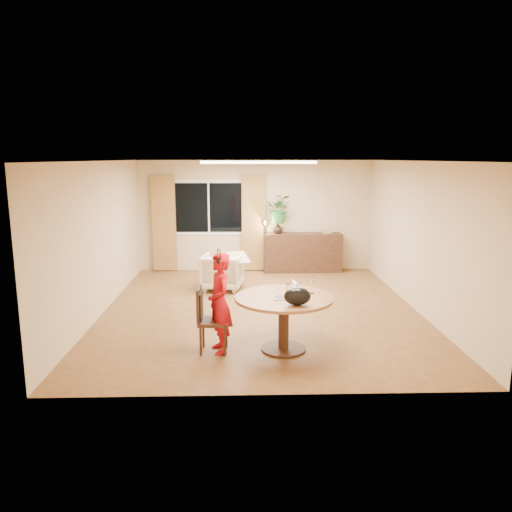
{
  "coord_description": "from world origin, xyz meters",
  "views": [
    {
      "loc": [
        -0.33,
        -8.5,
        2.65
      ],
      "look_at": [
        -0.09,
        -0.2,
        1.01
      ],
      "focal_mm": 35.0,
      "sensor_mm": 36.0,
      "label": 1
    }
  ],
  "objects": [
    {
      "name": "sideboard",
      "position": [
        1.1,
        3.01,
        0.46
      ],
      "size": [
        1.82,
        0.45,
        0.91
      ],
      "primitive_type": "cube",
      "color": "black",
      "rests_on": "floor"
    },
    {
      "name": "wall_back",
      "position": [
        0.0,
        3.25,
        1.3
      ],
      "size": [
        5.5,
        0.0,
        5.5
      ],
      "primitive_type": "plane",
      "rotation": [
        1.57,
        0.0,
        0.0
      ],
      "color": "#D4B18A",
      "rests_on": "floor"
    },
    {
      "name": "handbag",
      "position": [
        0.39,
        -2.31,
        0.89
      ],
      "size": [
        0.4,
        0.31,
        0.24
      ],
      "primitive_type": null,
      "rotation": [
        0.0,
        0.0,
        0.34
      ],
      "color": "black",
      "rests_on": "dining_table"
    },
    {
      "name": "pot_lid",
      "position": [
        0.49,
        -1.62,
        0.8
      ],
      "size": [
        0.27,
        0.27,
        0.04
      ],
      "primitive_type": null,
      "rotation": [
        0.0,
        0.0,
        0.11
      ],
      "color": "white",
      "rests_on": "dining_table"
    },
    {
      "name": "wall_right",
      "position": [
        2.75,
        0.0,
        1.3
      ],
      "size": [
        0.0,
        6.5,
        6.5
      ],
      "primitive_type": "plane",
      "rotation": [
        1.57,
        0.0,
        -1.57
      ],
      "color": "#D4B18A",
      "rests_on": "floor"
    },
    {
      "name": "curtain_right",
      "position": [
        -0.05,
        3.15,
        1.15
      ],
      "size": [
        0.55,
        0.08,
        2.25
      ],
      "primitive_type": "cube",
      "color": "brown",
      "rests_on": "wall_back"
    },
    {
      "name": "wine_glass",
      "position": [
        0.65,
        -1.74,
        0.88
      ],
      "size": [
        0.09,
        0.09,
        0.2
      ],
      "primitive_type": null,
      "rotation": [
        0.0,
        0.0,
        -0.32
      ],
      "color": "white",
      "rests_on": "dining_table"
    },
    {
      "name": "curtain_left",
      "position": [
        -2.15,
        3.15,
        1.15
      ],
      "size": [
        0.55,
        0.08,
        2.25
      ],
      "primitive_type": "cube",
      "color": "brown",
      "rests_on": "wall_back"
    },
    {
      "name": "child",
      "position": [
        -0.64,
        -1.92,
        0.7
      ],
      "size": [
        0.58,
        0.47,
        1.39
      ],
      "primitive_type": "imported",
      "rotation": [
        0.0,
        0.0,
        -1.27
      ],
      "color": "#B80E0E",
      "rests_on": "floor"
    },
    {
      "name": "vase",
      "position": [
        0.51,
        3.01,
        1.04
      ],
      "size": [
        0.28,
        0.28,
        0.25
      ],
      "primitive_type": "imported",
      "rotation": [
        0.0,
        0.0,
        0.22
      ],
      "color": "black",
      "rests_on": "sideboard"
    },
    {
      "name": "tumbler",
      "position": [
        0.33,
        -1.65,
        0.83
      ],
      "size": [
        0.09,
        0.09,
        0.11
      ],
      "primitive_type": null,
      "rotation": [
        0.0,
        0.0,
        0.19
      ],
      "color": "white",
      "rests_on": "dining_table"
    },
    {
      "name": "ceiling",
      "position": [
        0.0,
        0.0,
        2.6
      ],
      "size": [
        6.5,
        6.5,
        0.0
      ],
      "primitive_type": "plane",
      "rotation": [
        3.14,
        0.0,
        0.0
      ],
      "color": "white",
      "rests_on": "wall_back"
    },
    {
      "name": "desk_lamp",
      "position": [
        0.22,
        2.96,
        1.08
      ],
      "size": [
        0.17,
        0.17,
        0.34
      ],
      "primitive_type": null,
      "rotation": [
        0.0,
        0.0,
        -0.26
      ],
      "color": "black",
      "rests_on": "sideboard"
    },
    {
      "name": "ceiling_panel",
      "position": [
        0.0,
        1.2,
        2.57
      ],
      "size": [
        2.2,
        0.35,
        0.05
      ],
      "primitive_type": "cube",
      "color": "white",
      "rests_on": "ceiling"
    },
    {
      "name": "window",
      "position": [
        -1.1,
        3.23,
        1.5
      ],
      "size": [
        1.7,
        0.03,
        1.3
      ],
      "color": "white",
      "rests_on": "wall_back"
    },
    {
      "name": "wall_left",
      "position": [
        -2.75,
        0.0,
        1.3
      ],
      "size": [
        0.0,
        6.5,
        6.5
      ],
      "primitive_type": "plane",
      "rotation": [
        1.57,
        0.0,
        1.57
      ],
      "color": "#D4B18A",
      "rests_on": "floor"
    },
    {
      "name": "armchair",
      "position": [
        -0.73,
        1.43,
        0.36
      ],
      "size": [
        0.9,
        0.91,
        0.73
      ],
      "primitive_type": "imported",
      "rotation": [
        0.0,
        0.0,
        2.98
      ],
      "color": "beige",
      "rests_on": "floor"
    },
    {
      "name": "throw",
      "position": [
        -0.43,
        1.39,
        0.74
      ],
      "size": [
        0.59,
        0.65,
        0.03
      ],
      "primitive_type": null,
      "rotation": [
        0.0,
        0.0,
        0.29
      ],
      "color": "beige",
      "rests_on": "armchair"
    },
    {
      "name": "dining_chair",
      "position": [
        -0.72,
        -1.93,
        0.46
      ],
      "size": [
        0.46,
        0.42,
        0.92
      ],
      "primitive_type": null,
      "rotation": [
        0.0,
        0.0,
        -0.04
      ],
      "color": "black",
      "rests_on": "floor"
    },
    {
      "name": "laptop",
      "position": [
        0.26,
        -1.96,
        0.89
      ],
      "size": [
        0.38,
        0.28,
        0.23
      ],
      "primitive_type": null,
      "rotation": [
        0.0,
        0.0,
        0.13
      ],
      "color": "#B7B7BC",
      "rests_on": "dining_table"
    },
    {
      "name": "floor",
      "position": [
        0.0,
        0.0,
        0.0
      ],
      "size": [
        6.5,
        6.5,
        0.0
      ],
      "primitive_type": "plane",
      "color": "brown",
      "rests_on": "ground"
    },
    {
      "name": "bouquet",
      "position": [
        0.55,
        3.01,
        1.49
      ],
      "size": [
        0.69,
        0.63,
        0.66
      ],
      "primitive_type": "imported",
      "rotation": [
        0.0,
        0.0,
        -0.21
      ],
      "color": "#246024",
      "rests_on": "vase"
    },
    {
      "name": "dining_table",
      "position": [
        0.25,
        -1.9,
        0.61
      ],
      "size": [
        1.36,
        1.36,
        0.78
      ],
      "color": "brown",
      "rests_on": "floor"
    },
    {
      "name": "book_stack",
      "position": [
        1.68,
        3.01,
        0.95
      ],
      "size": [
        0.24,
        0.2,
        0.08
      ],
      "primitive_type": null,
      "rotation": [
        0.0,
        0.0,
        -0.25
      ],
      "color": "olive",
      "rests_on": "sideboard"
    }
  ]
}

